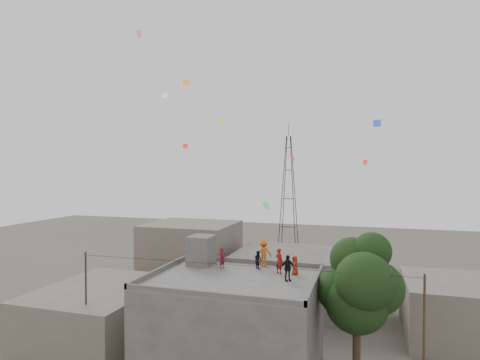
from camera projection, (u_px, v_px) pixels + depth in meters
The scene contains 17 objects.
main_building at pixel (233, 328), 24.38m from camera, with size 10.00×8.00×6.10m.
parapet at pixel (233, 275), 24.30m from camera, with size 10.00×8.00×0.30m.
stair_head_box at pixel (201, 250), 27.71m from camera, with size 1.60×1.80×2.00m, color #4B4946.
neighbor_west at pixel (101, 314), 29.60m from camera, with size 8.00×10.00×4.00m, color #635B4E.
neighbor_north at pixel (301, 279), 37.16m from camera, with size 12.00×9.00×5.00m, color #4B4946.
neighbor_northwest at pixel (191, 256), 42.62m from camera, with size 9.00×8.00×7.00m, color #635B4E.
neighbor_east at pixel (454, 310), 29.77m from camera, with size 7.00×8.00×4.40m, color #635B4E.
tree at pixel (360, 286), 22.68m from camera, with size 4.90×4.60×9.10m.
utility_line at pixel (235, 323), 23.02m from camera, with size 20.12×0.62×7.40m.
transmission_tower at pixel (288, 193), 63.59m from camera, with size 2.97×2.97×20.01m.
person_red_adult at pixel (279, 261), 25.34m from camera, with size 0.58×0.38×1.60m, color maroon.
person_orange_child at pixel (295, 265), 25.02m from camera, with size 0.58×0.38×1.19m, color #9C2A11.
person_dark_child at pixel (258, 260), 26.59m from camera, with size 0.58×0.45×1.19m, color black.
person_dark_adult at pixel (287, 268), 23.62m from camera, with size 0.90×0.37×1.53m, color black.
person_orange_adult at pixel (264, 253), 27.22m from camera, with size 1.17×0.67×1.81m, color #CC5E17.
person_red_child at pixel (222, 258), 26.67m from camera, with size 0.50×0.33×1.37m, color maroon.
kites at pixel (254, 114), 30.71m from camera, with size 19.43×14.13×12.71m.
Camera 1 is at (7.58, -22.93, 12.65)m, focal length 30.00 mm.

